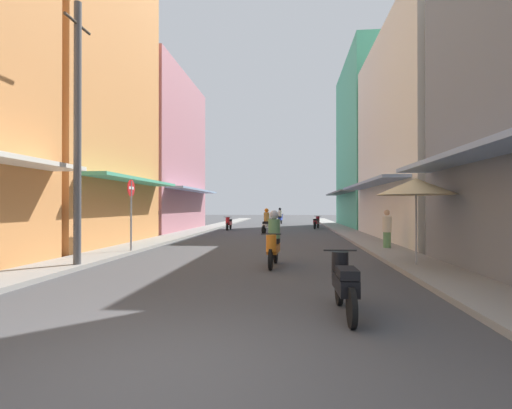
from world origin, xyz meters
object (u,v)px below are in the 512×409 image
motorbike_blue (280,217)px  motorbike_black (344,282)px  utility_pole (77,132)px  motorbike_white (268,222)px  street_sign_no_entry (131,206)px  motorbike_maroon (317,222)px  pedestrian_midway (387,230)px  vendor_umbrella (416,187)px  motorbike_orange (273,241)px  motorbike_red (229,223)px

motorbike_blue → motorbike_black: 30.42m
utility_pole → motorbike_blue: bearing=80.0°
motorbike_white → street_sign_no_entry: size_ratio=0.66×
motorbike_maroon → pedestrian_midway: 14.43m
motorbike_maroon → utility_pole: 21.07m
utility_pole → vendor_umbrella: bearing=5.3°
pedestrian_midway → street_sign_no_entry: 9.54m
motorbike_blue → motorbike_orange: size_ratio=1.00×
motorbike_blue → motorbike_maroon: (2.99, -7.25, -0.20)m
motorbike_blue → motorbike_black: size_ratio=1.00×
motorbike_blue → pedestrian_midway: 22.08m
motorbike_maroon → motorbike_white: bearing=-120.7°
motorbike_orange → vendor_umbrella: (3.87, -0.06, 1.52)m
motorbike_maroon → pedestrian_midway: pedestrian_midway is taller
motorbike_blue → utility_pole: utility_pole is taller
motorbike_red → pedestrian_midway: (8.12, -12.02, 0.28)m
street_sign_no_entry → motorbike_red: bearing=85.1°
pedestrian_midway → street_sign_no_entry: (-9.32, -1.81, 0.94)m
motorbike_black → motorbike_white: (-2.33, 17.42, 0.20)m
motorbike_black → motorbike_red: same height
pedestrian_midway → vendor_umbrella: bearing=-93.4°
motorbike_black → street_sign_no_entry: (-6.53, 6.98, 1.21)m
motorbike_black → pedestrian_midway: 9.22m
motorbike_maroon → motorbike_red: bearing=-160.2°
motorbike_maroon → utility_pole: size_ratio=0.24×
motorbike_black → motorbike_white: size_ratio=1.04×
motorbike_black → motorbike_maroon: 23.13m
pedestrian_midway → vendor_umbrella: vendor_umbrella is taller
motorbike_red → motorbike_blue: bearing=70.5°
motorbike_maroon → motorbike_orange: bearing=-97.3°
motorbike_black → utility_pole: size_ratio=0.25×
street_sign_no_entry → motorbike_blue: bearing=78.9°
vendor_umbrella → street_sign_no_entry: bearing=165.3°
motorbike_red → utility_pole: size_ratio=0.25×
motorbike_blue → utility_pole: 27.18m
motorbike_red → motorbike_orange: bearing=-76.1°
motorbike_orange → street_sign_no_entry: (-5.19, 2.31, 1.01)m
street_sign_no_entry → utility_pole: bearing=-91.8°
motorbike_maroon → street_sign_no_entry: size_ratio=0.67×
vendor_umbrella → street_sign_no_entry: (-9.07, 2.38, -0.51)m
pedestrian_midway → utility_pole: size_ratio=0.22×
motorbike_blue → vendor_umbrella: (4.49, -25.76, 1.52)m
motorbike_black → motorbike_orange: 4.86m
street_sign_no_entry → motorbike_orange: bearing=-24.0°
motorbike_blue → motorbike_red: (-3.38, -9.55, -0.20)m
motorbike_orange → motorbike_white: (-0.99, 12.76, 0.00)m
vendor_umbrella → street_sign_no_entry: 9.39m
street_sign_no_entry → motorbike_maroon: bearing=64.8°
pedestrian_midway → vendor_umbrella: size_ratio=0.64×
motorbike_blue → motorbike_white: same height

